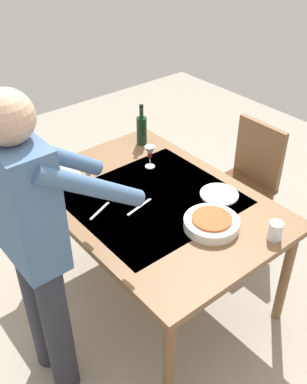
{
  "coord_description": "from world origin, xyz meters",
  "views": [
    {
      "loc": [
        -1.63,
        1.34,
        2.29
      ],
      "look_at": [
        0.0,
        0.0,
        0.81
      ],
      "focal_mm": 41.48,
      "sensor_mm": 36.0,
      "label": 1
    }
  ],
  "objects_px": {
    "dining_table": "(154,208)",
    "water_cup_near_right": "(275,231)",
    "serving_bowl_pasta": "(211,223)",
    "dinner_plate_far": "(219,194)",
    "chair_near": "(248,176)",
    "water_cup_near_left": "(57,192)",
    "dinner_plate_near": "(62,176)",
    "person_server": "(36,241)",
    "wine_glass_left": "(88,172)",
    "wine_glass_right": "(150,153)",
    "wine_bottle": "(142,130)"
  },
  "relations": [
    {
      "from": "dining_table",
      "to": "water_cup_near_right",
      "type": "bearing_deg",
      "value": -158.4
    },
    {
      "from": "dinner_plate_far",
      "to": "wine_glass_left",
      "type": "bearing_deg",
      "value": 43.92
    },
    {
      "from": "person_server",
      "to": "wine_glass_right",
      "type": "bearing_deg",
      "value": -67.19
    },
    {
      "from": "dining_table",
      "to": "wine_bottle",
      "type": "height_order",
      "value": "wine_bottle"
    },
    {
      "from": "wine_glass_left",
      "to": "water_cup_near_right",
      "type": "height_order",
      "value": "wine_glass_left"
    },
    {
      "from": "wine_bottle",
      "to": "dinner_plate_far",
      "type": "xyz_separation_m",
      "value": [
        -0.79,
        0.04,
        -0.1
      ]
    },
    {
      "from": "dining_table",
      "to": "person_server",
      "type": "relative_size",
      "value": 0.89
    },
    {
      "from": "person_server",
      "to": "serving_bowl_pasta",
      "type": "xyz_separation_m",
      "value": [
        -0.27,
        -0.87,
        -0.17
      ]
    },
    {
      "from": "chair_near",
      "to": "water_cup_near_left",
      "type": "distance_m",
      "value": 1.41
    },
    {
      "from": "person_server",
      "to": "water_cup_near_left",
      "type": "distance_m",
      "value": 0.63
    },
    {
      "from": "water_cup_near_left",
      "to": "dinner_plate_far",
      "type": "height_order",
      "value": "water_cup_near_left"
    },
    {
      "from": "wine_glass_right",
      "to": "serving_bowl_pasta",
      "type": "bearing_deg",
      "value": 168.86
    },
    {
      "from": "chair_near",
      "to": "wine_bottle",
      "type": "height_order",
      "value": "wine_bottle"
    },
    {
      "from": "person_server",
      "to": "wine_bottle",
      "type": "height_order",
      "value": "person_server"
    },
    {
      "from": "person_server",
      "to": "dinner_plate_near",
      "type": "bearing_deg",
      "value": -36.15
    },
    {
      "from": "person_server",
      "to": "dinner_plate_far",
      "type": "height_order",
      "value": "person_server"
    },
    {
      "from": "dining_table",
      "to": "chair_near",
      "type": "distance_m",
      "value": 0.93
    },
    {
      "from": "wine_glass_left",
      "to": "water_cup_near_left",
      "type": "relative_size",
      "value": 1.55
    },
    {
      "from": "dinner_plate_near",
      "to": "wine_glass_left",
      "type": "bearing_deg",
      "value": -160.98
    },
    {
      "from": "wine_glass_right",
      "to": "water_cup_near_right",
      "type": "xyz_separation_m",
      "value": [
        -0.96,
        -0.06,
        -0.05
      ]
    },
    {
      "from": "chair_near",
      "to": "person_server",
      "type": "xyz_separation_m",
      "value": [
        -0.16,
        1.7,
        0.43
      ]
    },
    {
      "from": "person_server",
      "to": "wine_glass_left",
      "type": "distance_m",
      "value": 0.75
    },
    {
      "from": "person_server",
      "to": "dinner_plate_far",
      "type": "relative_size",
      "value": 7.34
    },
    {
      "from": "dining_table",
      "to": "wine_glass_right",
      "type": "relative_size",
      "value": 9.94
    },
    {
      "from": "dining_table",
      "to": "wine_glass_left",
      "type": "distance_m",
      "value": 0.45
    },
    {
      "from": "person_server",
      "to": "wine_glass_right",
      "type": "height_order",
      "value": "person_server"
    },
    {
      "from": "wine_bottle",
      "to": "water_cup_near_left",
      "type": "relative_size",
      "value": 3.03
    },
    {
      "from": "wine_glass_left",
      "to": "dinner_plate_far",
      "type": "distance_m",
      "value": 0.8
    },
    {
      "from": "wine_glass_right",
      "to": "water_cup_near_left",
      "type": "xyz_separation_m",
      "value": [
        0.07,
        0.64,
        -0.06
      ]
    },
    {
      "from": "wine_glass_left",
      "to": "water_cup_near_right",
      "type": "relative_size",
      "value": 1.49
    },
    {
      "from": "serving_bowl_pasta",
      "to": "dinner_plate_far",
      "type": "distance_m",
      "value": 0.31
    },
    {
      "from": "serving_bowl_pasta",
      "to": "dinner_plate_far",
      "type": "relative_size",
      "value": 1.3
    },
    {
      "from": "dinner_plate_far",
      "to": "water_cup_near_left",
      "type": "bearing_deg",
      "value": 52.62
    },
    {
      "from": "water_cup_near_left",
      "to": "dinner_plate_near",
      "type": "height_order",
      "value": "water_cup_near_left"
    },
    {
      "from": "water_cup_near_left",
      "to": "water_cup_near_right",
      "type": "height_order",
      "value": "water_cup_near_right"
    },
    {
      "from": "dining_table",
      "to": "person_server",
      "type": "bearing_deg",
      "value": 99.25
    },
    {
      "from": "person_server",
      "to": "dinner_plate_near",
      "type": "distance_m",
      "value": 0.87
    },
    {
      "from": "chair_near",
      "to": "water_cup_near_right",
      "type": "xyz_separation_m",
      "value": [
        -0.7,
        0.65,
        0.28
      ]
    },
    {
      "from": "water_cup_near_right",
      "to": "serving_bowl_pasta",
      "type": "xyz_separation_m",
      "value": [
        0.27,
        0.19,
        -0.02
      ]
    },
    {
      "from": "dining_table",
      "to": "serving_bowl_pasta",
      "type": "relative_size",
      "value": 5.0
    },
    {
      "from": "dining_table",
      "to": "water_cup_near_right",
      "type": "relative_size",
      "value": 14.77
    },
    {
      "from": "wine_glass_left",
      "to": "wine_bottle",
      "type": "bearing_deg",
      "value": -69.28
    },
    {
      "from": "dining_table",
      "to": "wine_glass_right",
      "type": "distance_m",
      "value": 0.4
    },
    {
      "from": "person_server",
      "to": "wine_bottle",
      "type": "bearing_deg",
      "value": -58.71
    },
    {
      "from": "dining_table",
      "to": "chair_near",
      "type": "bearing_deg",
      "value": -88.18
    },
    {
      "from": "person_server",
      "to": "water_cup_near_left",
      "type": "bearing_deg",
      "value": -36.05
    },
    {
      "from": "water_cup_near_left",
      "to": "person_server",
      "type": "bearing_deg",
      "value": 143.95
    },
    {
      "from": "dinner_plate_near",
      "to": "serving_bowl_pasta",
      "type": "bearing_deg",
      "value": -159.08
    },
    {
      "from": "person_server",
      "to": "serving_bowl_pasta",
      "type": "distance_m",
      "value": 0.92
    },
    {
      "from": "dinner_plate_far",
      "to": "dining_table",
      "type": "bearing_deg",
      "value": 56.26
    }
  ]
}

